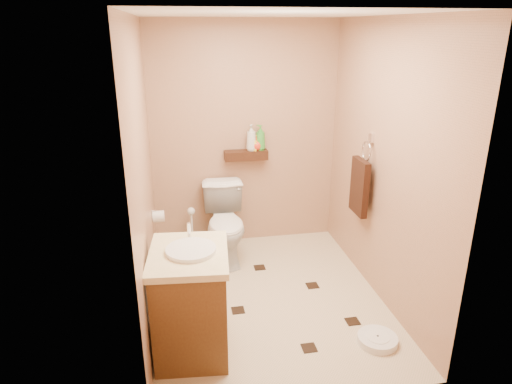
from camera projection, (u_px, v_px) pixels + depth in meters
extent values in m
plane|color=beige|center=(268.00, 297.00, 4.13)|extent=(2.50, 2.50, 0.00)
cube|color=tan|center=(245.00, 137.00, 4.88)|extent=(2.00, 0.04, 2.40)
cube|color=tan|center=(315.00, 237.00, 2.57)|extent=(2.00, 0.04, 2.40)
cube|color=tan|center=(144.00, 178.00, 3.55)|extent=(0.04, 2.50, 2.40)
cube|color=tan|center=(383.00, 165.00, 3.89)|extent=(0.04, 2.50, 2.40)
cube|color=white|center=(271.00, 14.00, 3.31)|extent=(2.00, 2.50, 0.02)
cube|color=#3E2110|center=(246.00, 155.00, 4.87)|extent=(0.46, 0.14, 0.10)
cube|color=black|center=(238.00, 310.00, 3.94)|extent=(0.11, 0.11, 0.01)
cube|color=black|center=(312.00, 285.00, 4.32)|extent=(0.11, 0.11, 0.01)
cube|color=black|center=(309.00, 348.00, 3.48)|extent=(0.11, 0.11, 0.01)
cube|color=black|center=(201.00, 276.00, 4.49)|extent=(0.11, 0.11, 0.01)
cube|color=black|center=(353.00, 321.00, 3.80)|extent=(0.11, 0.11, 0.01)
cube|color=black|center=(260.00, 268.00, 4.64)|extent=(0.11, 0.11, 0.01)
imported|color=white|center=(226.00, 224.00, 4.72)|extent=(0.44, 0.76, 0.77)
cube|color=brown|center=(191.00, 305.00, 3.36)|extent=(0.57, 0.68, 0.77)
cube|color=#FFE8B8|center=(188.00, 255.00, 3.22)|extent=(0.61, 0.72, 0.05)
cylinder|color=white|center=(191.00, 251.00, 3.21)|extent=(0.36, 0.36, 0.05)
cylinder|color=silver|center=(189.00, 230.00, 3.39)|extent=(0.03, 0.03, 0.12)
cylinder|color=white|center=(377.00, 340.00, 3.54)|extent=(0.40, 0.40, 0.06)
cylinder|color=white|center=(378.00, 336.00, 3.52)|extent=(0.19, 0.19, 0.01)
cylinder|color=#175E54|center=(193.00, 245.00, 5.00)|extent=(0.11, 0.11, 0.13)
cylinder|color=white|center=(192.00, 225.00, 4.92)|extent=(0.02, 0.02, 0.35)
sphere|color=white|center=(191.00, 211.00, 4.86)|extent=(0.08, 0.08, 0.08)
cube|color=silver|center=(371.00, 138.00, 4.06)|extent=(0.03, 0.06, 0.08)
torus|color=silver|center=(367.00, 151.00, 4.10)|extent=(0.02, 0.19, 0.19)
cube|color=#32180F|center=(359.00, 187.00, 4.21)|extent=(0.06, 0.30, 0.52)
cylinder|color=white|center=(159.00, 216.00, 4.37)|extent=(0.11, 0.11, 0.11)
cylinder|color=silver|center=(154.00, 211.00, 4.34)|extent=(0.04, 0.02, 0.02)
imported|color=silver|center=(251.00, 138.00, 4.81)|extent=(0.14, 0.14, 0.28)
imported|color=yellow|center=(254.00, 143.00, 4.84)|extent=(0.10, 0.10, 0.16)
imported|color=red|center=(257.00, 143.00, 4.84)|extent=(0.12, 0.12, 0.15)
imported|color=green|center=(260.00, 138.00, 4.83)|extent=(0.15, 0.15, 0.27)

